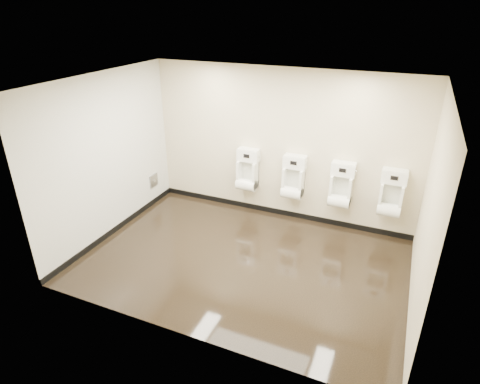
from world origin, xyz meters
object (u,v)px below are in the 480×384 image
object	(u,v)px
urinal_0	(247,173)
urinal_2	(341,188)
access_panel	(154,180)
urinal_1	(293,180)
urinal_3	(391,196)

from	to	relation	value
urinal_0	urinal_2	world-z (taller)	same
access_panel	urinal_1	xyz separation A→B (m)	(2.80, 0.41, 0.32)
urinal_2	urinal_1	bearing A→B (deg)	180.00
urinal_3	access_panel	bearing A→B (deg)	-174.80
urinal_0	urinal_1	distance (m)	0.91
access_panel	urinal_2	size ratio (longest dim) A/B	0.32
access_panel	urinal_0	world-z (taller)	urinal_0
urinal_3	urinal_2	bearing A→B (deg)	180.00
urinal_1	urinal_3	xyz separation A→B (m)	(1.70, 0.00, 0.00)
urinal_2	urinal_3	size ratio (longest dim) A/B	1.00
access_panel	urinal_1	bearing A→B (deg)	8.33
access_panel	urinal_1	world-z (taller)	urinal_1
urinal_1	urinal_3	distance (m)	1.70
access_panel	urinal_2	bearing A→B (deg)	6.38
urinal_0	urinal_2	bearing A→B (deg)	0.00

